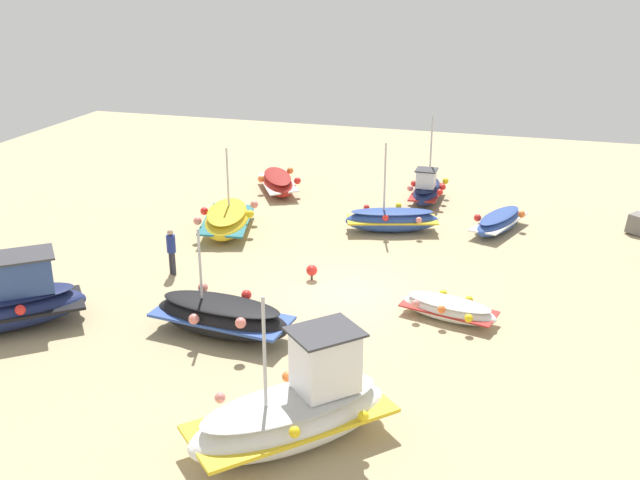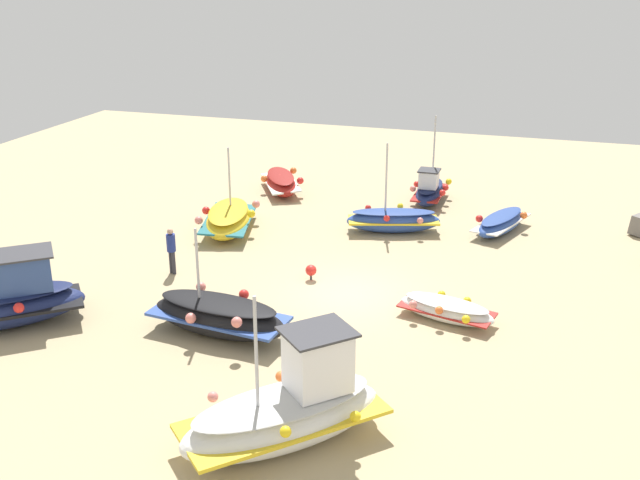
{
  "view_description": "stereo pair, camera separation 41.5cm",
  "coord_description": "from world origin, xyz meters",
  "px_view_note": "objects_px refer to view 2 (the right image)",
  "views": [
    {
      "loc": [
        22.48,
        5.64,
        10.63
      ],
      "look_at": [
        -2.33,
        -1.71,
        0.9
      ],
      "focal_mm": 42.13,
      "sensor_mm": 36.0,
      "label": 1
    },
    {
      "loc": [
        22.36,
        6.04,
        10.63
      ],
      "look_at": [
        -2.33,
        -1.71,
        0.9
      ],
      "focal_mm": 42.13,
      "sensor_mm": 36.0,
      "label": 2
    }
  ],
  "objects_px": {
    "fishing_boat_0": "(229,219)",
    "fishing_boat_6": "(281,182)",
    "fishing_boat_1": "(288,410)",
    "fishing_boat_7": "(501,223)",
    "fishing_boat_5": "(393,220)",
    "fishing_boat_3": "(446,310)",
    "fishing_boat_2": "(218,316)",
    "person_walking": "(171,248)",
    "fishing_boat_8": "(430,190)",
    "mooring_buoy_0": "(311,270)"
  },
  "relations": [
    {
      "from": "fishing_boat_1",
      "to": "person_walking",
      "type": "bearing_deg",
      "value": 86.28
    },
    {
      "from": "fishing_boat_2",
      "to": "fishing_boat_7",
      "type": "distance_m",
      "value": 13.87
    },
    {
      "from": "fishing_boat_0",
      "to": "fishing_boat_5",
      "type": "distance_m",
      "value": 6.81
    },
    {
      "from": "fishing_boat_8",
      "to": "person_walking",
      "type": "distance_m",
      "value": 13.34
    },
    {
      "from": "fishing_boat_7",
      "to": "person_walking",
      "type": "xyz_separation_m",
      "value": [
        7.99,
        -10.89,
        0.58
      ]
    },
    {
      "from": "fishing_boat_2",
      "to": "mooring_buoy_0",
      "type": "bearing_deg",
      "value": 80.15
    },
    {
      "from": "fishing_boat_1",
      "to": "fishing_boat_0",
      "type": "bearing_deg",
      "value": 73.69
    },
    {
      "from": "fishing_boat_7",
      "to": "fishing_boat_8",
      "type": "height_order",
      "value": "fishing_boat_8"
    },
    {
      "from": "fishing_boat_0",
      "to": "fishing_boat_1",
      "type": "distance_m",
      "value": 14.81
    },
    {
      "from": "fishing_boat_7",
      "to": "fishing_boat_2",
      "type": "bearing_deg",
      "value": -12.16
    },
    {
      "from": "fishing_boat_6",
      "to": "fishing_boat_8",
      "type": "relative_size",
      "value": 1.01
    },
    {
      "from": "person_walking",
      "to": "fishing_boat_7",
      "type": "bearing_deg",
      "value": 153.51
    },
    {
      "from": "fishing_boat_8",
      "to": "fishing_boat_2",
      "type": "bearing_deg",
      "value": -13.98
    },
    {
      "from": "mooring_buoy_0",
      "to": "fishing_boat_6",
      "type": "bearing_deg",
      "value": -154.12
    },
    {
      "from": "fishing_boat_3",
      "to": "fishing_boat_7",
      "type": "bearing_deg",
      "value": -81.92
    },
    {
      "from": "fishing_boat_3",
      "to": "fishing_boat_5",
      "type": "distance_m",
      "value": 8.14
    },
    {
      "from": "fishing_boat_0",
      "to": "fishing_boat_6",
      "type": "bearing_deg",
      "value": 164.39
    },
    {
      "from": "person_walking",
      "to": "fishing_boat_2",
      "type": "bearing_deg",
      "value": 70.47
    },
    {
      "from": "fishing_boat_7",
      "to": "fishing_boat_8",
      "type": "bearing_deg",
      "value": -111.83
    },
    {
      "from": "fishing_boat_2",
      "to": "fishing_boat_7",
      "type": "xyz_separation_m",
      "value": [
        -11.76,
        7.34,
        -0.2
      ]
    },
    {
      "from": "fishing_boat_5",
      "to": "fishing_boat_6",
      "type": "distance_m",
      "value": 7.54
    },
    {
      "from": "fishing_boat_0",
      "to": "fishing_boat_2",
      "type": "height_order",
      "value": "fishing_boat_0"
    },
    {
      "from": "fishing_boat_0",
      "to": "fishing_boat_8",
      "type": "height_order",
      "value": "fishing_boat_8"
    },
    {
      "from": "fishing_boat_6",
      "to": "person_walking",
      "type": "relative_size",
      "value": 2.34
    },
    {
      "from": "fishing_boat_2",
      "to": "person_walking",
      "type": "height_order",
      "value": "fishing_boat_2"
    },
    {
      "from": "fishing_boat_8",
      "to": "mooring_buoy_0",
      "type": "relative_size",
      "value": 7.08
    },
    {
      "from": "fishing_boat_3",
      "to": "fishing_boat_1",
      "type": "bearing_deg",
      "value": 85.01
    },
    {
      "from": "fishing_boat_7",
      "to": "fishing_boat_1",
      "type": "bearing_deg",
      "value": 7.47
    },
    {
      "from": "fishing_boat_1",
      "to": "mooring_buoy_0",
      "type": "relative_size",
      "value": 8.76
    },
    {
      "from": "fishing_boat_2",
      "to": "fishing_boat_5",
      "type": "relative_size",
      "value": 1.12
    },
    {
      "from": "fishing_boat_7",
      "to": "fishing_boat_5",
      "type": "bearing_deg",
      "value": -52.8
    },
    {
      "from": "fishing_boat_0",
      "to": "fishing_boat_6",
      "type": "height_order",
      "value": "fishing_boat_0"
    },
    {
      "from": "fishing_boat_5",
      "to": "fishing_boat_7",
      "type": "height_order",
      "value": "fishing_boat_5"
    },
    {
      "from": "fishing_boat_1",
      "to": "fishing_boat_8",
      "type": "xyz_separation_m",
      "value": [
        -19.29,
        0.04,
        -0.27
      ]
    },
    {
      "from": "fishing_boat_3",
      "to": "person_walking",
      "type": "bearing_deg",
      "value": 9.76
    },
    {
      "from": "fishing_boat_2",
      "to": "fishing_boat_8",
      "type": "distance_m",
      "value": 15.36
    },
    {
      "from": "fishing_boat_7",
      "to": "mooring_buoy_0",
      "type": "bearing_deg",
      "value": -20.38
    },
    {
      "from": "fishing_boat_0",
      "to": "fishing_boat_5",
      "type": "relative_size",
      "value": 1.11
    },
    {
      "from": "mooring_buoy_0",
      "to": "fishing_boat_3",
      "type": "bearing_deg",
      "value": 71.16
    },
    {
      "from": "fishing_boat_1",
      "to": "person_walking",
      "type": "xyz_separation_m",
      "value": [
        -8.19,
        -7.35,
        0.14
      ]
    },
    {
      "from": "person_walking",
      "to": "fishing_boat_8",
      "type": "bearing_deg",
      "value": 173.57
    },
    {
      "from": "fishing_boat_0",
      "to": "fishing_boat_7",
      "type": "relative_size",
      "value": 1.21
    },
    {
      "from": "fishing_boat_6",
      "to": "fishing_boat_3",
      "type": "bearing_deg",
      "value": 10.55
    },
    {
      "from": "person_walking",
      "to": "mooring_buoy_0",
      "type": "distance_m",
      "value": 5.05
    },
    {
      "from": "fishing_boat_5",
      "to": "fishing_boat_8",
      "type": "distance_m",
      "value": 4.5
    },
    {
      "from": "fishing_boat_5",
      "to": "fishing_boat_6",
      "type": "xyz_separation_m",
      "value": [
        -3.97,
        -6.41,
        -0.04
      ]
    },
    {
      "from": "fishing_boat_6",
      "to": "person_walking",
      "type": "distance_m",
      "value": 10.64
    },
    {
      "from": "fishing_boat_3",
      "to": "fishing_boat_7",
      "type": "relative_size",
      "value": 0.88
    },
    {
      "from": "fishing_boat_1",
      "to": "fishing_boat_2",
      "type": "height_order",
      "value": "fishing_boat_1"
    },
    {
      "from": "fishing_boat_2",
      "to": "mooring_buoy_0",
      "type": "height_order",
      "value": "fishing_boat_2"
    }
  ]
}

